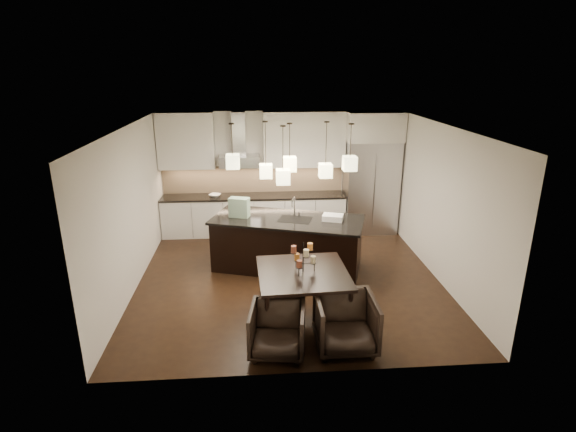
{
  "coord_description": "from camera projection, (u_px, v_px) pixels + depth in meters",
  "views": [
    {
      "loc": [
        -0.59,
        -7.58,
        3.78
      ],
      "look_at": [
        0.0,
        0.2,
        1.15
      ],
      "focal_mm": 28.0,
      "sensor_mm": 36.0,
      "label": 1
    }
  ],
  "objects": [
    {
      "name": "hood_canopy",
      "position": [
        240.0,
        161.0,
        10.14
      ],
      "size": [
        0.9,
        0.52,
        0.24
      ],
      "primitive_type": "cube",
      "color": "#B7B7BA",
      "rests_on": "wall_back"
    },
    {
      "name": "island_top",
      "position": [
        287.0,
        220.0,
        8.52
      ],
      "size": [
        3.07,
        2.0,
        0.04
      ],
      "primitive_type": "cube",
      "rotation": [
        0.0,
        0.0,
        -0.31
      ],
      "color": "black",
      "rests_on": "island_body"
    },
    {
      "name": "candle_a",
      "position": [
        313.0,
        260.0,
        6.75
      ],
      "size": [
        0.09,
        0.09,
        0.11
      ],
      "primitive_type": "cylinder",
      "rotation": [
        0.0,
        0.0,
        0.04
      ],
      "color": "beige",
      "rests_on": "candelabra"
    },
    {
      "name": "armchair_right",
      "position": [
        346.0,
        323.0,
        6.22
      ],
      "size": [
        0.82,
        0.85,
        0.77
      ],
      "primitive_type": "imported",
      "rotation": [
        0.0,
        0.0,
        -0.0
      ],
      "color": "black",
      "rests_on": "floor"
    },
    {
      "name": "wall_back",
      "position": [
        280.0,
        171.0,
        10.57
      ],
      "size": [
        5.5,
        0.02,
        2.8
      ],
      "primitive_type": "cube",
      "color": "silver",
      "rests_on": "ground"
    },
    {
      "name": "pendant_e",
      "position": [
        350.0,
        163.0,
        8.16
      ],
      "size": [
        0.24,
        0.24,
        0.26
      ],
      "primitive_type": "cube",
      "color": "#FBF6B1",
      "rests_on": "ceiling"
    },
    {
      "name": "pendant_c",
      "position": [
        290.0,
        164.0,
        8.23
      ],
      "size": [
        0.24,
        0.24,
        0.26
      ],
      "primitive_type": "cube",
      "color": "#FBF6B1",
      "rests_on": "ceiling"
    },
    {
      "name": "dining_table",
      "position": [
        303.0,
        295.0,
        6.92
      ],
      "size": [
        1.41,
        1.41,
        0.81
      ],
      "primitive_type": null,
      "rotation": [
        0.0,
        0.0,
        0.04
      ],
      "color": "black",
      "rests_on": "floor"
    },
    {
      "name": "tote_bag",
      "position": [
        239.0,
        207.0,
        8.56
      ],
      "size": [
        0.42,
        0.3,
        0.37
      ],
      "primitive_type": "cube",
      "rotation": [
        0.0,
        0.0,
        -0.31
      ],
      "color": "#1D5C37",
      "rests_on": "island_top"
    },
    {
      "name": "pendant_d",
      "position": [
        325.0,
        171.0,
        8.5
      ],
      "size": [
        0.24,
        0.24,
        0.26
      ],
      "primitive_type": "cube",
      "color": "#FBF6B1",
      "rests_on": "ceiling"
    },
    {
      "name": "upper_cab_left",
      "position": [
        186.0,
        141.0,
        9.99
      ],
      "size": [
        1.25,
        0.35,
        1.25
      ],
      "primitive_type": "cube",
      "color": "silver",
      "rests_on": "wall_back"
    },
    {
      "name": "candle_c",
      "position": [
        299.0,
        264.0,
        6.6
      ],
      "size": [
        0.09,
        0.09,
        0.11
      ],
      "primitive_type": "cylinder",
      "rotation": [
        0.0,
        0.0,
        0.04
      ],
      "color": "brown",
      "rests_on": "candelabra"
    },
    {
      "name": "upper_cab_right",
      "position": [
        304.0,
        139.0,
        10.18
      ],
      "size": [
        1.85,
        0.35,
        1.25
      ],
      "primitive_type": "cube",
      "color": "silver",
      "rests_on": "wall_back"
    },
    {
      "name": "fridge_panel",
      "position": [
        374.0,
        126.0,
        10.02
      ],
      "size": [
        1.26,
        0.72,
        0.65
      ],
      "primitive_type": "cube",
      "color": "silver",
      "rests_on": "refrigerator"
    },
    {
      "name": "faucet",
      "position": [
        294.0,
        207.0,
        8.52
      ],
      "size": [
        0.19,
        0.29,
        0.42
      ],
      "primitive_type": null,
      "rotation": [
        0.0,
        0.0,
        -0.31
      ],
      "color": "silver",
      "rests_on": "island_top"
    },
    {
      "name": "wall_front",
      "position": [
        307.0,
        275.0,
        5.35
      ],
      "size": [
        5.5,
        0.02,
        2.8
      ],
      "primitive_type": "cube",
      "color": "silver",
      "rests_on": "ground"
    },
    {
      "name": "candle_e",
      "position": [
        294.0,
        249.0,
        6.68
      ],
      "size": [
        0.09,
        0.09,
        0.11
      ],
      "primitive_type": "cylinder",
      "rotation": [
        0.0,
        0.0,
        0.04
      ],
      "color": "brown",
      "rests_on": "candelabra"
    },
    {
      "name": "fruit_bowl",
      "position": [
        215.0,
        195.0,
        10.24
      ],
      "size": [
        0.33,
        0.33,
        0.06
      ],
      "primitive_type": "imported",
      "rotation": [
        0.0,
        0.0,
        -0.36
      ],
      "color": "silver",
      "rests_on": "countertop"
    },
    {
      "name": "backsplash",
      "position": [
        253.0,
        179.0,
        10.55
      ],
      "size": [
        4.21,
        0.02,
        0.63
      ],
      "primitive_type": "cube",
      "color": "tan",
      "rests_on": "countertop"
    },
    {
      "name": "island_body",
      "position": [
        287.0,
        244.0,
        8.68
      ],
      "size": [
        2.96,
        1.89,
        0.97
      ],
      "primitive_type": "cube",
      "rotation": [
        0.0,
        0.0,
        -0.31
      ],
      "color": "black",
      "rests_on": "floor"
    },
    {
      "name": "floor",
      "position": [
        289.0,
        278.0,
        8.41
      ],
      "size": [
        5.5,
        5.5,
        0.02
      ],
      "primitive_type": "cube",
      "color": "black",
      "rests_on": "ground"
    },
    {
      "name": "hood_chimney",
      "position": [
        239.0,
        134.0,
        10.05
      ],
      "size": [
        0.3,
        0.28,
        0.96
      ],
      "primitive_type": "cube",
      "color": "#B7B7BA",
      "rests_on": "hood_canopy"
    },
    {
      "name": "wall_left",
      "position": [
        130.0,
        210.0,
        7.76
      ],
      "size": [
        0.02,
        5.5,
        2.8
      ],
      "primitive_type": "cube",
      "color": "silver",
      "rests_on": "ground"
    },
    {
      "name": "ceiling",
      "position": [
        289.0,
        126.0,
        7.51
      ],
      "size": [
        5.5,
        5.5,
        0.02
      ],
      "primitive_type": "cube",
      "color": "white",
      "rests_on": "wall_back"
    },
    {
      "name": "candle_f",
      "position": [
        306.0,
        253.0,
        6.55
      ],
      "size": [
        0.09,
        0.09,
        0.11
      ],
      "primitive_type": "cylinder",
      "rotation": [
        0.0,
        0.0,
        0.04
      ],
      "color": "beige",
      "rests_on": "candelabra"
    },
    {
      "name": "armchair_left",
      "position": [
        277.0,
        330.0,
        6.13
      ],
      "size": [
        0.84,
        0.85,
        0.69
      ],
      "primitive_type": "imported",
      "rotation": [
        0.0,
        0.0,
        -0.13
      ],
      "color": "black",
      "rests_on": "floor"
    },
    {
      "name": "food_container",
      "position": [
        333.0,
        217.0,
        8.4
      ],
      "size": [
        0.44,
        0.37,
        0.11
      ],
      "primitive_type": "cube",
      "rotation": [
        0.0,
        0.0,
        -0.31
      ],
      "color": "silver",
      "rests_on": "island_top"
    },
    {
      "name": "wall_right",
      "position": [
        440.0,
        203.0,
        8.16
      ],
      "size": [
        0.02,
        5.5,
        2.8
      ],
      "primitive_type": "cube",
      "color": "silver",
      "rests_on": "ground"
    },
    {
      "name": "candle_b",
      "position": [
        297.0,
        257.0,
        6.85
      ],
      "size": [
        0.09,
        0.09,
        0.11
      ],
      "primitive_type": "cylinder",
      "rotation": [
        0.0,
        0.0,
        0.04
      ],
      "color": "orange",
      "rests_on": "candelabra"
    },
    {
      "name": "pendant_b",
      "position": [
        266.0,
        171.0,
        8.56
      ],
      "size": [
        0.24,
        0.24,
        0.26
      ],
      "primitive_type": "cube",
      "color": "#FBF6B1",
      "rests_on": "ceiling"
    },
    {
      "name": "refrigerator",
      "position": [
        371.0,
        187.0,
        10.47
      ],
      "size": [
        1.2,
        0.72,
        2.15
      ],
      "primitive_type": "cube",
      "color": "#B7B7BA",
      "rests_on": "floor"
    },
    {
      "name": "lower_cabinets",
      "position": [
        254.0,
        215.0,
        10.52
      ],
      "size": [
        4.21,
        0.62,
        0.88
      ],
      "primitive_type": "cube",
      "color": "silver",
      "rests_on": "floor"
    },
    {
      "name": "candelabra",
      "position": [
        303.0,
        257.0,
        6.72
      ],
      "size": [
        0.41,
        0.41,
        0.48
      ],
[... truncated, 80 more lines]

